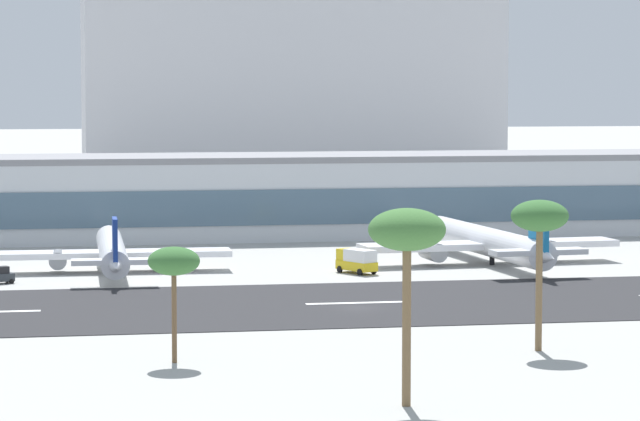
{
  "coord_description": "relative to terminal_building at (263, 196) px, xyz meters",
  "views": [
    {
      "loc": [
        -36.2,
        -177.39,
        25.59
      ],
      "look_at": [
        4.27,
        48.23,
        7.24
      ],
      "focal_mm": 90.88,
      "sensor_mm": 36.0,
      "label": 1
    }
  ],
  "objects": [
    {
      "name": "ground_plane",
      "position": [
        -1.47,
        -85.62,
        -6.77
      ],
      "size": [
        1400.0,
        1400.0,
        0.0
      ],
      "primitive_type": "plane",
      "color": "#A8A8A3"
    },
    {
      "name": "runway_strip",
      "position": [
        -1.47,
        -81.63,
        -6.73
      ],
      "size": [
        800.0,
        37.11,
        0.08
      ],
      "primitive_type": "cube",
      "color": "#262628",
      "rests_on": "ground_plane"
    },
    {
      "name": "runway_centreline_dash_4",
      "position": [
        -0.79,
        -81.63,
        -6.68
      ],
      "size": [
        12.0,
        1.2,
        0.01
      ],
      "primitive_type": "cube",
      "color": "white",
      "rests_on": "runway_strip"
    },
    {
      "name": "terminal_building",
      "position": [
        0.0,
        0.0,
        0.0
      ],
      "size": [
        196.03,
        21.31,
        13.53
      ],
      "color": "silver",
      "rests_on": "ground_plane"
    },
    {
      "name": "distant_hotel_block",
      "position": [
        27.06,
        138.88,
        16.66
      ],
      "size": [
        103.45,
        31.98,
        46.86
      ],
      "primitive_type": "cube",
      "color": "#BCBCC1",
      "rests_on": "ground_plane"
    },
    {
      "name": "airliner_navy_tail_gate_1",
      "position": [
        -27.08,
        -46.32,
        -4.02
      ],
      "size": [
        32.08,
        41.34,
        8.63
      ],
      "rotation": [
        0.0,
        0.0,
        1.55
      ],
      "color": "white",
      "rests_on": "ground_plane"
    },
    {
      "name": "airliner_blue_tail_gate_2",
      "position": [
        25.59,
        -46.08,
        -3.74
      ],
      "size": [
        37.56,
        45.5,
        9.5
      ],
      "rotation": [
        0.0,
        0.0,
        1.66
      ],
      "color": "silver",
      "rests_on": "ground_plane"
    },
    {
      "name": "service_box_truck_0",
      "position": [
        4.98,
        -52.87,
        -4.98
      ],
      "size": [
        4.99,
        6.42,
        3.25
      ],
      "rotation": [
        0.0,
        0.0,
        2.07
      ],
      "color": "gold",
      "rests_on": "ground_plane"
    },
    {
      "name": "service_baggage_tug_1",
      "position": [
        -41.57,
        -55.68,
        -5.72
      ],
      "size": [
        3.56,
        2.79,
        2.2
      ],
      "rotation": [
        0.0,
        0.0,
        0.38
      ],
      "color": "#2D3338",
      "rests_on": "ground_plane"
    },
    {
      "name": "palm_tree_0",
      "position": [
        9.68,
        -116.78,
        5.77
      ],
      "size": [
        5.48,
        5.48,
        14.41
      ],
      "color": "brown",
      "rests_on": "ground_plane"
    },
    {
      "name": "palm_tree_1",
      "position": [
        -24.99,
        -117.19,
        2.4
      ],
      "size": [
        4.75,
        4.75,
        10.63
      ],
      "color": "brown",
      "rests_on": "ground_plane"
    },
    {
      "name": "palm_tree_2",
      "position": [
        -8.71,
        -140.16,
        6.87
      ],
      "size": [
        6.12,
        6.12,
        15.69
      ],
      "color": "brown",
      "rests_on": "ground_plane"
    }
  ]
}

